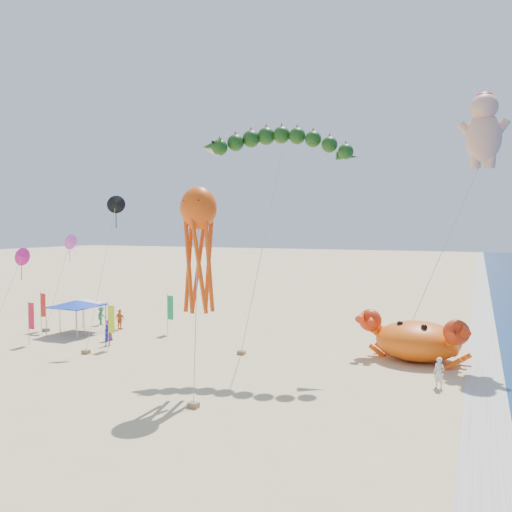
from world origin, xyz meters
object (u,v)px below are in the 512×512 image
Objects in this scene: canopy_white at (83,301)px; crab_inflatable at (418,339)px; cherub_kite at (483,128)px; dragon_kite at (279,147)px; octopus_kite at (199,240)px; canopy_blue at (76,303)px.

crab_inflatable is at bearing 3.84° from canopy_white.
cherub_kite is 32.33m from canopy_white.
dragon_kite reaches higher than octopus_kite.
dragon_kite is 1.39× the size of octopus_kite.
dragon_kite is (-8.24, -2.88, 12.07)m from crab_inflatable.
canopy_blue is at bearing -166.01° from cherub_kite.
cherub_kite is 21.22m from octopus_kite.
crab_inflatable is 0.49× the size of dragon_kite.
canopy_blue is (-15.87, 7.92, -5.33)m from octopus_kite.
crab_inflatable is 0.41× the size of cherub_kite.
canopy_blue is at bearing 153.48° from octopus_kite.
canopy_white is (-25.66, -1.72, 1.08)m from crab_inflatable.
canopy_white is at bearing 104.07° from canopy_blue.
crab_inflatable is 15.68m from octopus_kite.
dragon_kite is at bearing -0.40° from canopy_blue.
canopy_blue and canopy_white have the same top height.
cherub_kite reaches higher than crab_inflatable.
canopy_white is (-29.15, -6.16, -12.55)m from cherub_kite.
cherub_kite is 32.31m from canopy_blue.
dragon_kite reaches higher than canopy_white.
cherub_kite is at bearing 13.99° from canopy_blue.
crab_inflatable is at bearing 6.19° from canopy_blue.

